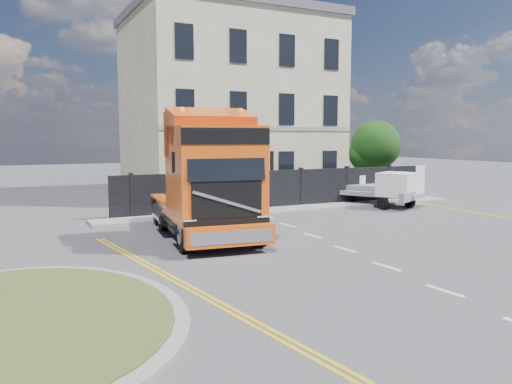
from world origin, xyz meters
TOP-DOWN VIEW (x-y plane):
  - ground at (0.00, 0.00)m, footprint 120.00×120.00m
  - traffic_island at (-7.00, -3.00)m, footprint 6.80×6.80m
  - hoarding_fence at (6.55, 9.00)m, footprint 18.80×0.25m
  - georgian_building at (6.00, 16.50)m, footprint 12.30×10.30m
  - tree at (14.38, 12.10)m, footprint 3.20×3.20m
  - pavement_far at (6.00, 8.10)m, footprint 20.00×1.60m
  - truck at (-0.53, 2.96)m, footprint 3.72×7.95m
  - flatbed_pickup at (11.11, 6.72)m, footprint 3.66×4.99m

SIDE VIEW (x-z plane):
  - ground at x=0.00m, z-range 0.00..0.00m
  - pavement_far at x=6.00m, z-range 0.00..0.12m
  - traffic_island at x=-7.00m, z-range 0.00..0.16m
  - hoarding_fence at x=6.55m, z-range 0.00..2.00m
  - flatbed_pickup at x=11.11m, z-range 0.07..1.95m
  - truck at x=-0.53m, z-range -0.24..4.36m
  - tree at x=14.38m, z-range 0.65..5.45m
  - georgian_building at x=6.00m, z-range -0.63..12.17m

